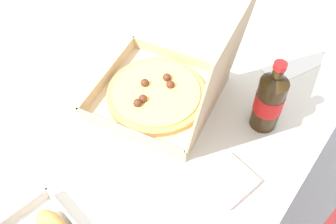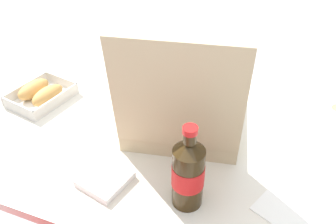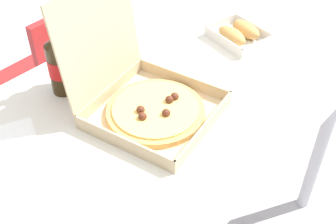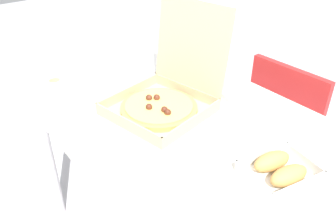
# 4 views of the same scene
# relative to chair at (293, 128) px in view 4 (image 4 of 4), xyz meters

# --- Properties ---
(dining_table) EXTENTS (1.26, 0.80, 0.76)m
(dining_table) POSITION_rel_chair_xyz_m (-0.09, -0.64, 0.19)
(dining_table) COLOR silver
(dining_table) RESTS_ON ground_plane
(chair) EXTENTS (0.41, 0.41, 0.83)m
(chair) POSITION_rel_chair_xyz_m (0.00, 0.00, 0.00)
(chair) COLOR red
(chair) RESTS_ON ground_plane
(pizza_box_open) EXTENTS (0.38, 0.41, 0.36)m
(pizza_box_open) POSITION_rel_chair_xyz_m (-0.16, -0.65, 0.33)
(pizza_box_open) COLOR tan
(pizza_box_open) RESTS_ON dining_table
(bread_side_box) EXTENTS (0.18, 0.21, 0.06)m
(bread_side_box) POSITION_rel_chair_xyz_m (0.33, -0.63, 0.31)
(bread_side_box) COLOR white
(bread_side_box) RESTS_ON dining_table
(cola_bottle) EXTENTS (0.07, 0.07, 0.22)m
(cola_bottle) POSITION_rel_chair_xyz_m (-0.25, -0.40, 0.38)
(cola_bottle) COLOR #33230F
(cola_bottle) RESTS_ON dining_table
(paper_menu) EXTENTS (0.25, 0.22, 0.00)m
(paper_menu) POSITION_rel_chair_xyz_m (-0.52, -0.45, 0.28)
(paper_menu) COLOR white
(paper_menu) RESTS_ON dining_table
(napkin_pile) EXTENTS (0.13, 0.13, 0.02)m
(napkin_pile) POSITION_rel_chair_xyz_m (-0.04, -0.38, 0.29)
(napkin_pile) COLOR white
(napkin_pile) RESTS_ON dining_table
(dipping_sauce_cup) EXTENTS (0.06, 0.06, 0.02)m
(dipping_sauce_cup) POSITION_rel_chair_xyz_m (-0.59, -0.89, 0.29)
(dipping_sauce_cup) COLOR white
(dipping_sauce_cup) RESTS_ON dining_table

